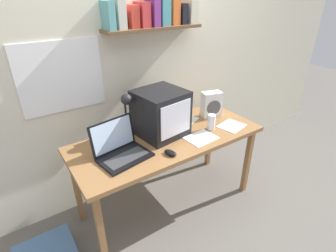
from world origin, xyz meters
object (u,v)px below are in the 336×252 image
object	(u,v)px
juice_glass	(211,123)
computer_mouse	(170,153)
crt_monitor	(161,113)
loose_paper_near_laptop	(184,121)
open_notebook	(232,126)
laptop	(120,148)
corner_desk	(168,144)
space_heater	(211,104)
printed_handout	(201,138)
loose_paper_near_monitor	(109,140)
desk_lamp	(127,108)

from	to	relation	value
juice_glass	computer_mouse	world-z (taller)	juice_glass
crt_monitor	loose_paper_near_laptop	world-z (taller)	crt_monitor
open_notebook	loose_paper_near_laptop	distance (m)	0.43
laptop	computer_mouse	size ratio (longest dim) A/B	3.39
corner_desk	open_notebook	world-z (taller)	open_notebook
space_heater	printed_handout	distance (m)	0.45
juice_glass	open_notebook	bearing A→B (deg)	-17.12
crt_monitor	loose_paper_near_monitor	bearing A→B (deg)	153.95
desk_lamp	loose_paper_near_laptop	size ratio (longest dim) A/B	1.19
corner_desk	desk_lamp	xyz separation A→B (m)	(-0.27, 0.18, 0.32)
crt_monitor	open_notebook	distance (m)	0.66
computer_mouse	open_notebook	bearing A→B (deg)	5.27
juice_glass	computer_mouse	bearing A→B (deg)	-166.29
open_notebook	loose_paper_near_monitor	bearing A→B (deg)	159.09
laptop	crt_monitor	bearing A→B (deg)	4.77
corner_desk	juice_glass	world-z (taller)	juice_glass
desk_lamp	loose_paper_near_monitor	size ratio (longest dim) A/B	1.79
corner_desk	juice_glass	size ratio (longest dim) A/B	11.54
printed_handout	computer_mouse	bearing A→B (deg)	-170.76
laptop	printed_handout	bearing A→B (deg)	-22.07
open_notebook	loose_paper_near_laptop	size ratio (longest dim) A/B	0.80
laptop	loose_paper_near_laptop	size ratio (longest dim) A/B	1.26
laptop	loose_paper_near_monitor	size ratio (longest dim) A/B	1.90
space_heater	open_notebook	bearing A→B (deg)	-71.03
loose_paper_near_monitor	printed_handout	xyz separation A→B (m)	(0.63, -0.39, 0.00)
open_notebook	laptop	bearing A→B (deg)	172.36
crt_monitor	loose_paper_near_monitor	world-z (taller)	crt_monitor
desk_lamp	printed_handout	distance (m)	0.64
laptop	open_notebook	xyz separation A→B (m)	(1.01, -0.14, -0.06)
crt_monitor	space_heater	world-z (taller)	crt_monitor
juice_glass	space_heater	world-z (taller)	space_heater
computer_mouse	open_notebook	world-z (taller)	computer_mouse
corner_desk	juice_glass	distance (m)	0.41
laptop	loose_paper_near_laptop	xyz separation A→B (m)	(0.71, 0.18, -0.06)
corner_desk	printed_handout	distance (m)	0.28
space_heater	computer_mouse	xyz separation A→B (m)	(-0.69, -0.32, -0.10)
space_heater	corner_desk	bearing A→B (deg)	-154.57
corner_desk	laptop	xyz separation A→B (m)	(-0.44, -0.02, 0.13)
space_heater	computer_mouse	size ratio (longest dim) A/B	2.03
space_heater	desk_lamp	bearing A→B (deg)	-170.39
corner_desk	crt_monitor	xyz separation A→B (m)	(-0.02, 0.08, 0.25)
crt_monitor	space_heater	xyz separation A→B (m)	(0.57, 0.02, -0.07)
crt_monitor	desk_lamp	size ratio (longest dim) A/B	1.08
crt_monitor	computer_mouse	size ratio (longest dim) A/B	3.47
space_heater	loose_paper_near_laptop	xyz separation A→B (m)	(-0.28, 0.06, -0.12)
juice_glass	loose_paper_near_laptop	xyz separation A→B (m)	(-0.10, 0.25, -0.06)
corner_desk	space_heater	distance (m)	0.59
computer_mouse	corner_desk	bearing A→B (deg)	59.66
loose_paper_near_monitor	open_notebook	bearing A→B (deg)	-20.91
laptop	space_heater	distance (m)	1.00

